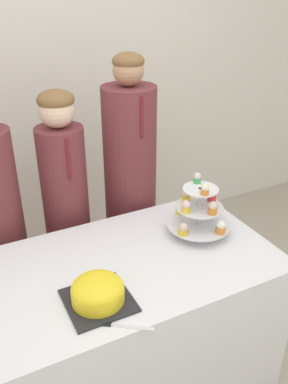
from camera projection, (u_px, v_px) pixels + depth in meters
The scene contains 8 objects.
wall_back at pixel (32, 73), 2.69m from camera, with size 9.00×0.06×2.70m.
table at pixel (125, 326), 1.99m from camera, with size 1.39×0.78×0.77m.
round_cake at pixel (98, 291), 1.57m from camera, with size 0.25×0.25×0.11m.
cake_knife at pixel (113, 325), 1.48m from camera, with size 0.20×0.15×0.01m.
cupcake_stand at pixel (200, 210), 1.97m from camera, with size 0.31×0.31×0.30m.
student_0 at pixel (2, 235), 2.14m from camera, with size 0.25×0.26×1.45m.
student_1 at pixel (68, 219), 2.29m from camera, with size 0.25×0.26×1.43m.
student_2 at pixel (131, 197), 2.43m from camera, with size 0.30×0.31×1.58m.
Camera 1 is at (-0.58, -0.96, 1.89)m, focal length 38.00 mm.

